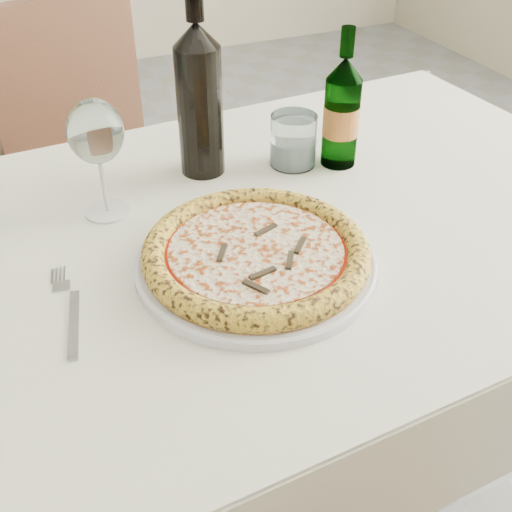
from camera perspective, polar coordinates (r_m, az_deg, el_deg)
The scene contains 9 objects.
dining_table at distance 1.05m, azimuth -2.23°, elevation -1.87°, with size 1.48×0.92×0.76m.
chair_far at distance 1.69m, azimuth -14.10°, elevation 7.64°, with size 0.47×0.47×0.93m.
plate at distance 0.91m, azimuth 0.00°, elevation -0.57°, with size 0.35×0.35×0.02m.
pizza at distance 0.90m, azimuth -0.00°, elevation 0.33°, with size 0.32×0.32×0.03m.
fork at distance 0.88m, azimuth -16.23°, elevation -4.71°, with size 0.04×0.19×0.00m.
wine_glass at distance 1.00m, azimuth -14.07°, elevation 10.46°, with size 0.09×0.09×0.19m.
tumbler at distance 1.17m, azimuth 3.33°, elevation 9.95°, with size 0.08×0.08×0.09m.
beer_bottle at distance 1.15m, azimuth 7.62°, elevation 12.54°, with size 0.06×0.06×0.25m.
wine_bottle at distance 1.11m, azimuth -5.05°, elevation 13.80°, with size 0.08×0.08×0.32m.
Camera 1 is at (-0.21, -0.75, 1.31)m, focal length 45.00 mm.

